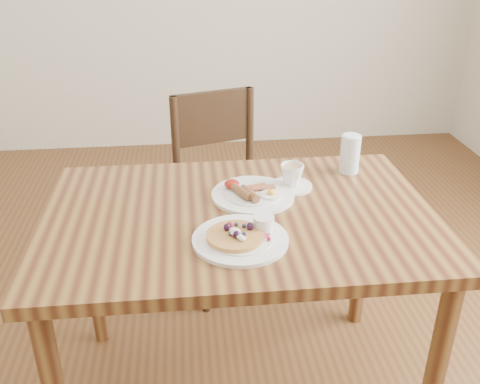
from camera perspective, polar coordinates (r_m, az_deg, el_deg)
The scene contains 6 objects.
dining_table at distance 1.69m, azimuth 0.00°, elevation -5.11°, with size 1.20×0.80×0.75m.
chair_far at distance 2.42m, azimuth -1.74°, elevation 1.00°, with size 0.52×0.52×0.88m.
pancake_plate at distance 1.49m, azimuth 0.18°, elevation -4.77°, with size 0.27×0.27×0.06m.
breakfast_plate at distance 1.73m, azimuth 1.25°, elevation -0.17°, with size 0.27×0.27×0.04m.
teacup_saucer at distance 1.79m, azimuth 5.54°, elevation 1.56°, with size 0.14×0.14×0.08m.
water_glass at distance 1.93m, azimuth 11.65°, elevation 4.01°, with size 0.07×0.07×0.14m, color silver.
Camera 1 is at (-0.15, -1.43, 1.55)m, focal length 40.00 mm.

